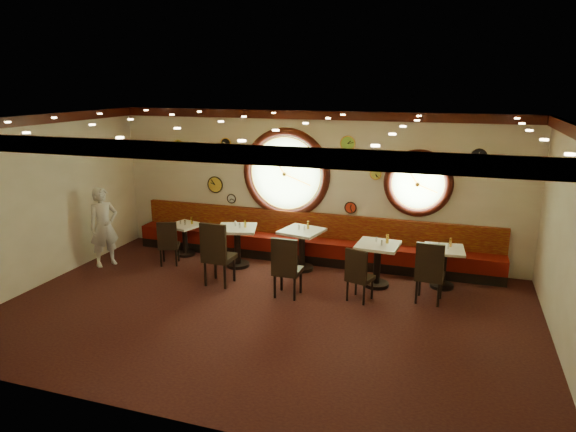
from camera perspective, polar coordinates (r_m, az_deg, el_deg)
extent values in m
cube|color=black|center=(8.85, -2.74, -10.62)|extent=(9.00, 6.00, 0.00)
cube|color=#C08B36|center=(8.02, -3.02, 10.53)|extent=(9.00, 6.00, 0.02)
cube|color=beige|center=(11.06, 2.76, 3.32)|extent=(9.00, 0.02, 3.20)
cube|color=beige|center=(5.75, -13.84, -8.07)|extent=(9.00, 0.02, 3.20)
cube|color=beige|center=(10.73, -25.90, 1.49)|extent=(0.02, 6.00, 3.20)
cube|color=beige|center=(7.92, 29.17, -3.21)|extent=(0.02, 6.00, 3.20)
cube|color=#350F09|center=(10.82, 2.78, 11.14)|extent=(9.00, 0.10, 0.18)
cube|color=#350F09|center=(5.40, -14.54, 7.08)|extent=(9.00, 0.10, 0.18)
cube|color=#350F09|center=(10.49, -26.62, 9.51)|extent=(0.10, 6.00, 0.18)
cube|color=black|center=(11.20, 2.27, -4.49)|extent=(8.00, 0.55, 0.20)
cube|color=#5A0C07|center=(11.12, 2.29, -3.27)|extent=(8.00, 0.55, 0.30)
cube|color=#610709|center=(11.21, 2.62, -1.00)|extent=(8.00, 0.10, 0.55)
cylinder|color=#A3D27E|center=(11.19, -0.21, 4.77)|extent=(1.66, 0.02, 1.66)
torus|color=#350F09|center=(11.17, -0.23, 4.76)|extent=(1.98, 0.18, 1.98)
torus|color=gold|center=(11.14, -0.28, 4.73)|extent=(1.61, 0.03, 1.61)
cylinder|color=#A3D27E|center=(10.65, 14.25, 3.54)|extent=(1.10, 0.02, 1.10)
torus|color=#350F09|center=(10.64, 14.24, 3.52)|extent=(1.38, 0.18, 1.38)
torus|color=gold|center=(10.61, 14.23, 3.49)|extent=(1.09, 0.03, 1.09)
cylinder|color=white|center=(11.75, -6.28, 1.94)|extent=(0.20, 0.03, 0.20)
cylinder|color=#99CD29|center=(12.15, -12.07, 7.63)|extent=(0.26, 0.03, 0.26)
cylinder|color=gold|center=(11.86, -8.08, 3.48)|extent=(0.36, 0.03, 0.36)
cylinder|color=#D4DC49|center=(10.68, 9.73, 4.63)|extent=(0.22, 0.03, 0.22)
cylinder|color=red|center=(10.92, 6.97, 0.93)|extent=(0.24, 0.03, 0.24)
cylinder|color=black|center=(10.51, 20.46, 6.23)|extent=(0.28, 0.03, 0.28)
cylinder|color=#81B839|center=(10.70, 6.67, 8.01)|extent=(0.30, 0.03, 0.30)
cylinder|color=black|center=(11.59, -6.91, 8.01)|extent=(0.24, 0.03, 0.24)
cylinder|color=black|center=(11.80, -11.29, -4.12)|extent=(0.41, 0.41, 0.06)
cylinder|color=black|center=(11.71, -11.36, -2.62)|extent=(0.11, 0.11, 0.65)
cube|color=white|center=(11.61, -11.45, -1.02)|extent=(0.81, 0.81, 0.05)
cylinder|color=black|center=(10.95, -5.59, -5.38)|extent=(0.49, 0.49, 0.07)
cylinder|color=black|center=(10.82, -5.64, -3.45)|extent=(0.13, 0.13, 0.78)
cube|color=white|center=(10.71, -5.70, -1.39)|extent=(0.97, 0.97, 0.06)
cylinder|color=black|center=(10.71, 1.52, -5.77)|extent=(0.49, 0.49, 0.07)
cylinder|color=black|center=(10.58, 1.54, -3.80)|extent=(0.13, 0.13, 0.78)
cube|color=white|center=(10.46, 1.55, -1.69)|extent=(0.93, 0.93, 0.06)
cylinder|color=black|center=(10.03, 9.76, -7.46)|extent=(0.48, 0.48, 0.07)
cylinder|color=black|center=(9.90, 9.86, -5.41)|extent=(0.13, 0.13, 0.76)
cube|color=white|center=(9.77, 9.96, -3.21)|extent=(0.81, 0.81, 0.05)
cylinder|color=black|center=(10.25, 16.69, -7.41)|extent=(0.44, 0.44, 0.06)
cylinder|color=black|center=(10.13, 16.84, -5.56)|extent=(0.12, 0.12, 0.71)
cube|color=white|center=(10.01, 16.99, -3.58)|extent=(0.76, 0.76, 0.05)
cube|color=black|center=(11.19, -13.06, -3.24)|extent=(0.53, 0.53, 0.07)
cube|color=black|center=(10.93, -13.30, -2.03)|extent=(0.40, 0.20, 0.53)
cube|color=black|center=(9.91, -7.63, -4.61)|extent=(0.54, 0.54, 0.09)
cube|color=black|center=(9.60, -8.32, -2.85)|extent=(0.53, 0.08, 0.68)
cube|color=black|center=(9.31, -0.02, -6.10)|extent=(0.48, 0.48, 0.08)
cube|color=black|center=(9.00, -0.43, -4.45)|extent=(0.48, 0.06, 0.62)
cube|color=black|center=(9.23, 8.03, -6.85)|extent=(0.51, 0.51, 0.07)
cube|color=black|center=(8.97, 7.57, -5.39)|extent=(0.41, 0.17, 0.54)
cube|color=black|center=(9.41, 15.48, -6.45)|extent=(0.51, 0.51, 0.08)
cube|color=black|center=(9.09, 15.46, -4.83)|extent=(0.48, 0.09, 0.62)
cylinder|color=silver|center=(11.64, -11.87, -0.67)|extent=(0.03, 0.03, 0.09)
cylinder|color=silver|center=(10.78, -5.86, -0.81)|extent=(0.04, 0.04, 0.11)
cylinder|color=#B8B9BD|center=(10.47, 1.22, -1.22)|extent=(0.04, 0.04, 0.11)
cylinder|color=silver|center=(9.85, 9.79, -2.58)|extent=(0.03, 0.03, 0.10)
cylinder|color=#B8B8BC|center=(11.54, -11.39, -0.72)|extent=(0.04, 0.04, 0.11)
cylinder|color=silver|center=(10.61, -5.39, -1.06)|extent=(0.04, 0.04, 0.11)
cylinder|color=silver|center=(10.43, 1.83, -1.32)|extent=(0.03, 0.03, 0.10)
cylinder|color=silver|center=(9.66, 10.36, -2.95)|extent=(0.04, 0.04, 0.10)
cylinder|color=gold|center=(11.59, -10.65, -0.50)|extent=(0.05, 0.05, 0.15)
cylinder|color=yellow|center=(10.65, -4.79, -0.87)|extent=(0.05, 0.05, 0.15)
cylinder|color=gold|center=(10.50, 2.25, -1.01)|extent=(0.05, 0.05, 0.16)
cylinder|color=gold|center=(9.80, 10.99, -2.49)|extent=(0.06, 0.06, 0.18)
cylinder|color=silver|center=(10.01, 16.43, -3.09)|extent=(0.03, 0.03, 0.09)
cylinder|color=silver|center=(10.00, 17.40, -3.21)|extent=(0.03, 0.03, 0.09)
cylinder|color=orange|center=(10.11, 17.60, -2.79)|extent=(0.05, 0.05, 0.17)
imported|color=white|center=(11.40, -19.78, -1.14)|extent=(0.66, 0.73, 1.68)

